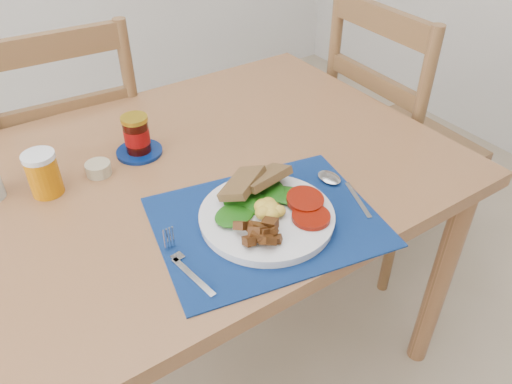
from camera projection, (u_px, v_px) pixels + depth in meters
table at (169, 204)px, 1.23m from camera, size 1.40×0.90×0.75m
chair_far at (69, 136)px, 1.62m from camera, size 0.47×0.45×1.19m
chair_end at (394, 116)px, 1.70m from camera, size 0.45×0.47×1.22m
placemat at (267, 221)px, 1.05m from camera, size 0.52×0.44×0.00m
breakfast_plate at (266, 215)px, 1.03m from camera, size 0.28×0.28×0.07m
fork at (183, 264)px, 0.94m from camera, size 0.03×0.18×0.00m
spoon at (337, 185)px, 1.14m from camera, size 0.06×0.19×0.01m
juice_glass at (44, 175)px, 1.10m from camera, size 0.07×0.07×0.10m
ramekin at (98, 169)px, 1.18m from camera, size 0.06×0.06×0.03m
jam_on_saucer at (137, 138)px, 1.23m from camera, size 0.12×0.12×0.10m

